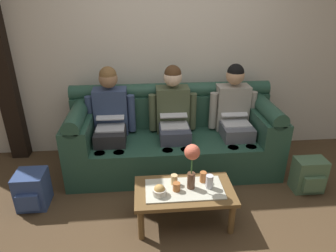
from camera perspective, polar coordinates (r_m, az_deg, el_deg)
name	(u,v)px	position (r m, az deg, el deg)	size (l,w,h in m)	color
ground_plane	(186,233)	(2.85, 3.48, -19.77)	(14.00, 14.00, 0.00)	#4C3823
back_wall_patterned	(169,38)	(3.75, 0.25, 16.49)	(6.00, 0.12, 2.90)	beige
couch	(173,138)	(3.58, 0.98, -2.21)	(2.40, 0.88, 0.96)	#234738
person_left	(111,117)	(3.46, -10.90, 1.61)	(0.56, 0.67, 1.22)	#232326
person_middle	(173,115)	(3.45, 1.03, 2.04)	(0.56, 0.67, 1.22)	#383D4C
person_right	(234,113)	(3.60, 12.50, 2.38)	(0.56, 0.67, 1.22)	#595B66
coffee_table	(184,194)	(2.78, 3.11, -12.75)	(0.89, 0.50, 0.36)	brown
flower_vase	(192,159)	(2.59, 4.58, -6.30)	(0.14, 0.14, 0.44)	brown
snack_bowl	(159,191)	(2.65, -1.63, -12.24)	(0.12, 0.12, 0.10)	silver
cup_near_left	(174,180)	(2.77, 1.18, -10.17)	(0.06, 0.06, 0.10)	#DBB77A
cup_near_right	(177,187)	(2.70, 1.64, -11.50)	(0.07, 0.07, 0.08)	#B26633
cup_far_center	(209,182)	(2.75, 7.91, -10.45)	(0.07, 0.07, 0.13)	silver
cup_far_left	(203,177)	(2.82, 6.71, -9.61)	(0.06, 0.06, 0.10)	#B26633
backpack_left	(32,190)	(3.31, -24.44, -11.02)	(0.29, 0.32, 0.37)	#33477A
backpack_right	(309,175)	(3.55, 25.25, -8.52)	(0.32, 0.25, 0.37)	#4C6B4C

